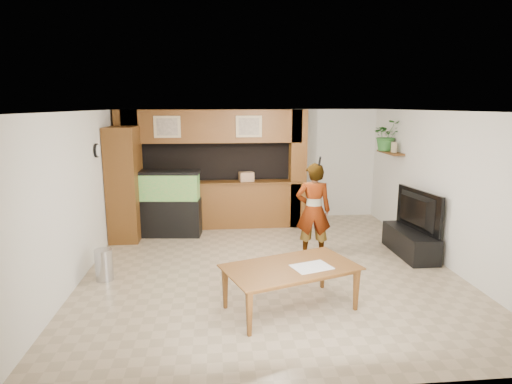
{
  "coord_description": "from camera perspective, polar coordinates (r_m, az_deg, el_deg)",
  "views": [
    {
      "loc": [
        -0.87,
        -6.83,
        2.69
      ],
      "look_at": [
        -0.16,
        0.6,
        1.17
      ],
      "focal_mm": 30.0,
      "sensor_mm": 36.0,
      "label": 1
    }
  ],
  "objects": [
    {
      "name": "microphone",
      "position": [
        7.38,
        8.5,
        4.09
      ],
      "size": [
        0.04,
        0.11,
        0.17
      ],
      "primitive_type": "cylinder",
      "rotation": [
        0.44,
        0.0,
        0.0
      ],
      "color": "black",
      "rests_on": "person"
    },
    {
      "name": "partition",
      "position": [
        9.56,
        -5.91,
        3.15
      ],
      "size": [
        4.2,
        0.99,
        2.6
      ],
      "color": "brown",
      "rests_on": "floor"
    },
    {
      "name": "wall_left",
      "position": [
        7.28,
        -22.37,
        -0.38
      ],
      "size": [
        0.0,
        6.5,
        6.5
      ],
      "primitive_type": "plane",
      "rotation": [
        1.57,
        0.0,
        1.57
      ],
      "color": "beige",
      "rests_on": "floor"
    },
    {
      "name": "tv_stand",
      "position": [
        8.36,
        19.85,
        -6.34
      ],
      "size": [
        0.5,
        1.38,
        0.46
      ],
      "primitive_type": "cube",
      "color": "black",
      "rests_on": "floor"
    },
    {
      "name": "wall_right",
      "position": [
        7.97,
        23.68,
        0.47
      ],
      "size": [
        0.0,
        6.5,
        6.5
      ],
      "primitive_type": "plane",
      "rotation": [
        1.57,
        0.0,
        -1.57
      ],
      "color": "beige",
      "rests_on": "floor"
    },
    {
      "name": "aquarium",
      "position": [
        9.06,
        -11.35,
        -1.61
      ],
      "size": [
        1.24,
        0.47,
        1.38
      ],
      "rotation": [
        0.0,
        0.0,
        -0.1
      ],
      "color": "black",
      "rests_on": "floor"
    },
    {
      "name": "newspaper_a",
      "position": [
        5.73,
        7.43,
        -9.88
      ],
      "size": [
        0.58,
        0.5,
        0.01
      ],
      "primitive_type": "cube",
      "rotation": [
        0.0,
        0.0,
        0.32
      ],
      "color": "silver",
      "rests_on": "dining_table"
    },
    {
      "name": "dining_table",
      "position": [
        5.82,
        4.77,
        -12.74
      ],
      "size": [
        1.95,
        1.49,
        0.61
      ],
      "primitive_type": "imported",
      "rotation": [
        0.0,
        0.0,
        0.34
      ],
      "color": "brown",
      "rests_on": "floor"
    },
    {
      "name": "ceiling",
      "position": [
        6.88,
        1.82,
        10.74
      ],
      "size": [
        6.5,
        6.5,
        0.0
      ],
      "primitive_type": "plane",
      "color": "white",
      "rests_on": "wall_back"
    },
    {
      "name": "wall_shelf",
      "position": [
        9.58,
        17.46,
        5.04
      ],
      "size": [
        0.25,
        0.9,
        0.04
      ],
      "primitive_type": "cube",
      "color": "brown",
      "rests_on": "wall_right"
    },
    {
      "name": "wall_clock",
      "position": [
        8.14,
        -20.46,
        5.2
      ],
      "size": [
        0.05,
        0.25,
        0.25
      ],
      "color": "black",
      "rests_on": "wall_left"
    },
    {
      "name": "potted_plant",
      "position": [
        9.7,
        17.03,
        7.23
      ],
      "size": [
        0.6,
        0.52,
        0.67
      ],
      "primitive_type": "imported",
      "rotation": [
        0.0,
        0.0,
        -0.0
      ],
      "color": "#2D692A",
      "rests_on": "wall_shelf"
    },
    {
      "name": "pantry_cabinet",
      "position": [
        9.0,
        -17.13,
        1.06
      ],
      "size": [
        0.57,
        0.93,
        2.28
      ],
      "primitive_type": "cube",
      "color": "brown",
      "rests_on": "floor"
    },
    {
      "name": "wall_back",
      "position": [
        10.21,
        -0.54,
        3.67
      ],
      "size": [
        6.0,
        0.0,
        6.0
      ],
      "primitive_type": "plane",
      "rotation": [
        1.57,
        0.0,
        0.0
      ],
      "color": "beige",
      "rests_on": "floor"
    },
    {
      "name": "floor",
      "position": [
        7.39,
        1.69,
        -9.86
      ],
      "size": [
        6.5,
        6.5,
        0.0
      ],
      "primitive_type": "plane",
      "color": "tan",
      "rests_on": "ground"
    },
    {
      "name": "television",
      "position": [
        8.2,
        20.13,
        -2.35
      ],
      "size": [
        0.35,
        1.29,
        0.74
      ],
      "primitive_type": "imported",
      "rotation": [
        0.0,
        0.0,
        1.72
      ],
      "color": "black",
      "rests_on": "tv_stand"
    },
    {
      "name": "photo_frame",
      "position": [
        9.41,
        17.91,
        5.7
      ],
      "size": [
        0.06,
        0.17,
        0.22
      ],
      "primitive_type": "cube",
      "rotation": [
        0.0,
        0.0,
        0.18
      ],
      "color": "tan",
      "rests_on": "wall_shelf"
    },
    {
      "name": "person",
      "position": [
        7.68,
        7.65,
        -2.45
      ],
      "size": [
        0.67,
        0.49,
        1.71
      ],
      "primitive_type": "imported",
      "rotation": [
        0.0,
        0.0,
        3.0
      ],
      "color": "#A4805A",
      "rests_on": "floor"
    },
    {
      "name": "counter_box",
      "position": [
        9.43,
        -1.3,
        2.05
      ],
      "size": [
        0.34,
        0.26,
        0.21
      ],
      "primitive_type": "cube",
      "rotation": [
        0.0,
        0.0,
        0.18
      ],
      "color": "#9D7755",
      "rests_on": "partition"
    },
    {
      "name": "trash_can",
      "position": [
        7.16,
        -19.61,
        -9.14
      ],
      "size": [
        0.27,
        0.27,
        0.5
      ],
      "primitive_type": "cylinder",
      "color": "#B2B2B7",
      "rests_on": "floor"
    }
  ]
}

